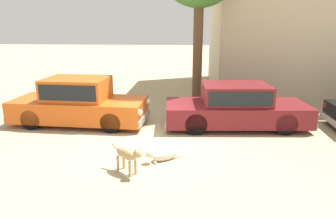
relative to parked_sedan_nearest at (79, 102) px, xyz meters
name	(u,v)px	position (x,y,z in m)	size (l,w,h in m)	color
ground_plane	(149,141)	(2.50, -1.43, -0.74)	(80.00, 80.00, 0.00)	tan
parked_sedan_nearest	(79,102)	(0.00, 0.00, 0.00)	(4.49, 1.89, 1.52)	#D15619
parked_sedan_second	(236,106)	(5.07, 0.05, -0.06)	(4.67, 1.99, 1.38)	maroon
stray_dog_spotted	(128,155)	(2.30, -3.35, -0.29)	(0.85, 0.68, 0.70)	tan
stray_dog_tan	(162,155)	(2.97, -2.67, -0.59)	(0.97, 0.63, 0.37)	beige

